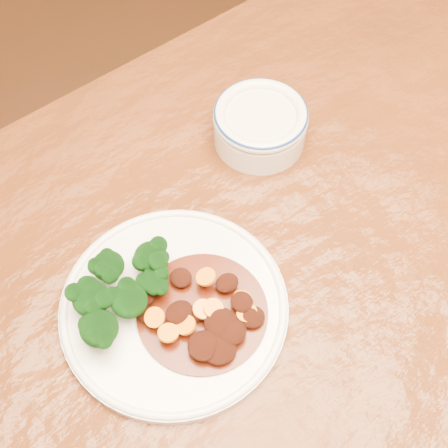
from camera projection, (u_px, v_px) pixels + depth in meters
ground at (273, 410)px, 1.46m from camera, size 4.00×4.00×0.00m
dining_table at (304, 283)px, 0.89m from camera, size 1.52×0.93×0.75m
dinner_plate at (174, 307)px, 0.78m from camera, size 0.29×0.29×0.02m
broccoli_florets at (118, 292)px, 0.75m from camera, size 0.14×0.11×0.05m
mince_stew at (209, 319)px, 0.75m from camera, size 0.16×0.16×0.03m
dip_bowl at (260, 124)px, 0.90m from camera, size 0.14×0.14×0.06m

